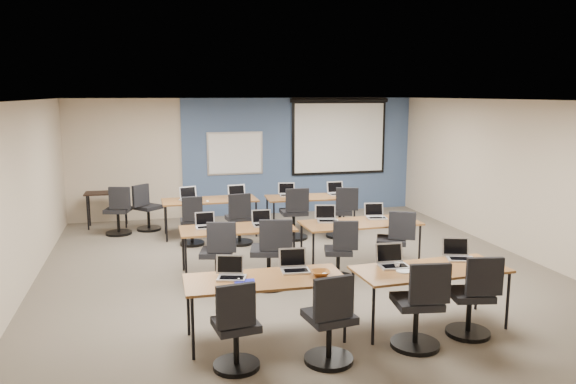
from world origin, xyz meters
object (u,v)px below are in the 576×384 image
object	(u,v)px
projector_screen	(339,132)
laptop_5	(262,222)
task_chair_2	(419,312)
task_chair_3	(473,303)
laptop_0	(231,272)
training_table_front_left	(265,282)
laptop_2	(392,261)
spare_chair_a	(147,211)
laptop_6	(327,217)
spare_chair_b	(119,215)
task_chair_4	(218,259)
whiteboard	(235,153)
training_table_back_left	(210,202)
task_chair_10	(295,218)
task_chair_9	(239,223)
training_table_front_right	(430,272)
task_chair_11	(341,216)
task_chair_1	(330,327)
laptop_4	(205,224)
task_chair_5	(270,259)
task_chair_8	(192,225)
training_table_mid_left	(238,230)
training_table_mid_right	(360,224)
task_chair_7	(394,246)
training_table_back_right	(311,199)
laptop_8	(188,197)
laptop_10	(287,192)
task_chair_0	(236,333)
laptop_1	(294,265)
laptop_3	(459,254)
utility_table	(107,197)
laptop_9	(237,195)

from	to	relation	value
projector_screen	laptop_5	size ratio (longest dim) A/B	7.70
task_chair_2	task_chair_3	bearing A→B (deg)	18.26
laptop_0	training_table_front_left	bearing A→B (deg)	-1.40
laptop_2	spare_chair_a	bearing A→B (deg)	120.52
laptop_6	spare_chair_b	xyz separation A→B (m)	(-3.43, 2.88, -0.38)
task_chair_4	laptop_0	bearing A→B (deg)	-78.19
whiteboard	training_table_back_left	bearing A→B (deg)	-114.83
training_table_back_left	task_chair_10	distance (m)	1.73
laptop_2	task_chair_9	xyz separation A→B (m)	(-1.22, 4.07, -0.39)
training_table_front_right	task_chair_11	size ratio (longest dim) A/B	1.82
task_chair_1	laptop_6	distance (m)	3.53
laptop_4	task_chair_5	xyz separation A→B (m)	(0.83, -0.96, -0.35)
training_table_front_left	task_chair_8	xyz separation A→B (m)	(-0.49, 4.30, -0.30)
task_chair_8	task_chair_9	world-z (taller)	task_chair_9
projector_screen	training_table_mid_left	distance (m)	5.34
training_table_mid_right	task_chair_4	size ratio (longest dim) A/B	1.93
task_chair_7	task_chair_9	distance (m)	3.05
training_table_mid_left	task_chair_10	bearing A→B (deg)	52.11
training_table_back_right	laptop_0	world-z (taller)	laptop_0
training_table_back_left	task_chair_11	bearing A→B (deg)	-18.90
task_chair_4	laptop_5	xyz separation A→B (m)	(0.80, 0.63, 0.38)
task_chair_10	spare_chair_b	world-z (taller)	task_chair_10
laptop_8	laptop_10	world-z (taller)	laptop_8
task_chair_11	training_table_mid_left	bearing A→B (deg)	-125.01
task_chair_0	laptop_0	bearing A→B (deg)	77.23
projector_screen	laptop_6	bearing A→B (deg)	-111.82
training_table_mid_left	laptop_2	xyz separation A→B (m)	(1.51, -2.42, 0.11)
task_chair_5	training_table_mid_left	bearing A→B (deg)	126.68
task_chair_3	laptop_4	distance (m)	4.20
laptop_1	laptop_3	xyz separation A→B (m)	(2.15, -0.05, 0.00)
task_chair_2	task_chair_10	size ratio (longest dim) A/B	1.00
laptop_2	laptop_4	bearing A→B (deg)	131.35
laptop_3	utility_table	world-z (taller)	laptop_3
laptop_0	task_chair_4	bearing A→B (deg)	104.63
laptop_8	laptop_9	world-z (taller)	laptop_9
task_chair_0	laptop_8	size ratio (longest dim) A/B	2.85
laptop_8	task_chair_11	xyz separation A→B (m)	(2.90, -0.83, -0.37)
training_table_back_right	task_chair_2	size ratio (longest dim) A/B	1.75
task_chair_3	projector_screen	bearing A→B (deg)	94.16
task_chair_2	laptop_9	size ratio (longest dim) A/B	2.91
training_table_mid_right	utility_table	distance (m)	5.70
projector_screen	laptop_9	xyz separation A→B (m)	(-2.74, -1.72, -1.09)
task_chair_3	laptop_8	distance (m)	6.23
training_table_front_right	laptop_2	distance (m)	0.47
task_chair_2	utility_table	xyz separation A→B (m)	(-3.70, 6.90, 0.22)
laptop_5	spare_chair_a	size ratio (longest dim) A/B	0.32
laptop_4	spare_chair_b	size ratio (longest dim) A/B	0.31
training_table_front_left	training_table_front_right	xyz separation A→B (m)	(2.01, -0.12, 0.00)
training_table_back_left	laptop_8	bearing A→B (deg)	174.71
training_table_front_right	task_chair_1	xyz separation A→B (m)	(-1.48, -0.64, -0.27)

